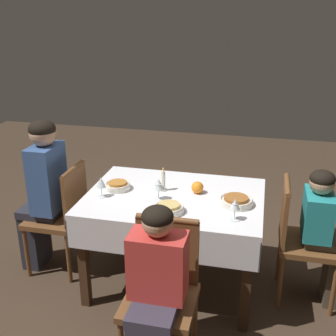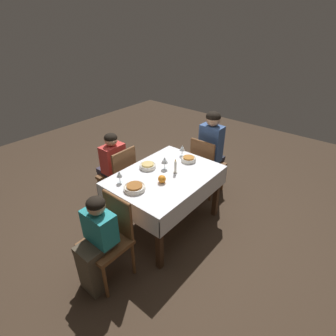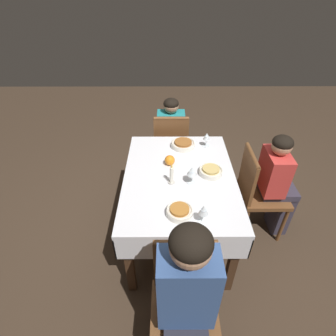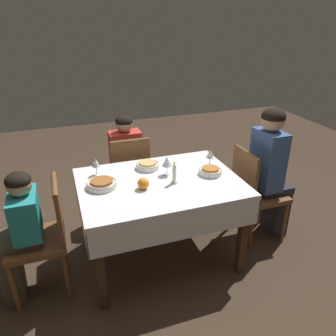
{
  "view_description": "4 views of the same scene",
  "coord_description": "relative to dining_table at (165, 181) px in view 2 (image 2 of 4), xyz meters",
  "views": [
    {
      "loc": [
        0.56,
        -2.6,
        1.95
      ],
      "look_at": [
        -0.06,
        0.07,
        0.9
      ],
      "focal_mm": 45.0,
      "sensor_mm": 36.0,
      "label": 1
    },
    {
      "loc": [
        1.91,
        1.62,
        2.26
      ],
      "look_at": [
        -0.03,
        0.01,
        0.79
      ],
      "focal_mm": 28.0,
      "sensor_mm": 36.0,
      "label": 2
    },
    {
      "loc": [
        -1.64,
        0.1,
        2.05
      ],
      "look_at": [
        -0.05,
        0.09,
        0.83
      ],
      "focal_mm": 28.0,
      "sensor_mm": 36.0,
      "label": 3
    },
    {
      "loc": [
        0.67,
        2.12,
        1.87
      ],
      "look_at": [
        -0.05,
        0.05,
        0.85
      ],
      "focal_mm": 35.0,
      "sensor_mm": 36.0,
      "label": 4
    }
  ],
  "objects": [
    {
      "name": "bowl_south",
      "position": [
        0.02,
        -0.25,
        0.12
      ],
      "size": [
        0.19,
        0.19,
        0.06
      ],
      "color": "silver",
      "rests_on": "dining_table"
    },
    {
      "name": "bowl_east",
      "position": [
        0.43,
        -0.05,
        0.12
      ],
      "size": [
        0.22,
        0.22,
        0.06
      ],
      "color": "silver",
      "rests_on": "dining_table"
    },
    {
      "name": "wine_glass_east",
      "position": [
        0.44,
        -0.26,
        0.19
      ],
      "size": [
        0.07,
        0.07,
        0.14
      ],
      "color": "white",
      "rests_on": "dining_table"
    },
    {
      "name": "person_child_red",
      "position": [
        0.09,
        -0.86,
        -0.06
      ],
      "size": [
        0.3,
        0.33,
        1.03
      ],
      "color": "#383342",
      "rests_on": "ground_plane"
    },
    {
      "name": "bowl_west",
      "position": [
        -0.42,
        0.02,
        0.12
      ],
      "size": [
        0.18,
        0.18,
        0.06
      ],
      "color": "silver",
      "rests_on": "dining_table"
    },
    {
      "name": "person_adult_denim",
      "position": [
        -1.01,
        -0.0,
        0.06
      ],
      "size": [
        0.34,
        0.3,
        1.21
      ],
      "rotation": [
        0.0,
        0.0,
        -1.57
      ],
      "color": "#282833",
      "rests_on": "ground_plane"
    },
    {
      "name": "ground_plane",
      "position": [
        0.0,
        0.0,
        -0.63
      ],
      "size": [
        8.0,
        8.0,
        0.0
      ],
      "primitive_type": "plane",
      "color": "#3D2D21"
    },
    {
      "name": "orange_fruit",
      "position": [
        0.15,
        0.08,
        0.14
      ],
      "size": [
        0.09,
        0.09,
        0.09
      ],
      "primitive_type": "sphere",
      "color": "orange",
      "rests_on": "dining_table"
    },
    {
      "name": "dining_table",
      "position": [
        0.0,
        0.0,
        0.0
      ],
      "size": [
        1.22,
        0.9,
        0.72
      ],
      "color": "silver",
      "rests_on": "ground_plane"
    },
    {
      "name": "chair_east",
      "position": [
        0.87,
        0.06,
        -0.14
      ],
      "size": [
        0.4,
        0.39,
        0.87
      ],
      "rotation": [
        0.0,
        0.0,
        1.57
      ],
      "color": "brown",
      "rests_on": "ground_plane"
    },
    {
      "name": "chair_south",
      "position": [
        0.09,
        -0.7,
        -0.14
      ],
      "size": [
        0.39,
        0.4,
        0.87
      ],
      "color": "brown",
      "rests_on": "ground_plane"
    },
    {
      "name": "chair_west",
      "position": [
        -0.87,
        -0.0,
        -0.14
      ],
      "size": [
        0.4,
        0.39,
        0.87
      ],
      "rotation": [
        0.0,
        0.0,
        -1.57
      ],
      "color": "brown",
      "rests_on": "ground_plane"
    },
    {
      "name": "wine_glass_south",
      "position": [
        -0.09,
        -0.09,
        0.2
      ],
      "size": [
        0.08,
        0.08,
        0.15
      ],
      "color": "white",
      "rests_on": "dining_table"
    },
    {
      "name": "candle_centerpiece",
      "position": [
        -0.1,
        0.07,
        0.16
      ],
      "size": [
        0.05,
        0.05,
        0.18
      ],
      "color": "beige",
      "rests_on": "dining_table"
    },
    {
      "name": "wine_glass_west",
      "position": [
        -0.48,
        -0.13,
        0.2
      ],
      "size": [
        0.06,
        0.06,
        0.14
      ],
      "color": "white",
      "rests_on": "dining_table"
    },
    {
      "name": "person_child_teal",
      "position": [
        1.03,
        0.06,
        -0.09
      ],
      "size": [
        0.33,
        0.3,
        0.97
      ],
      "rotation": [
        0.0,
        0.0,
        1.57
      ],
      "color": "#4C4233",
      "rests_on": "ground_plane"
    }
  ]
}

